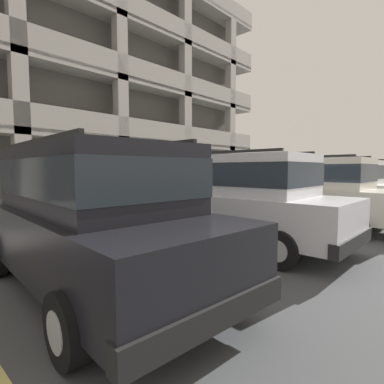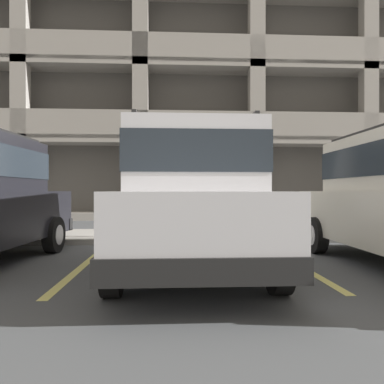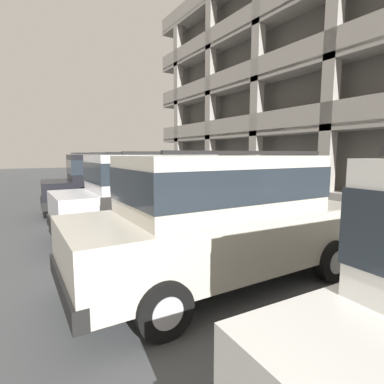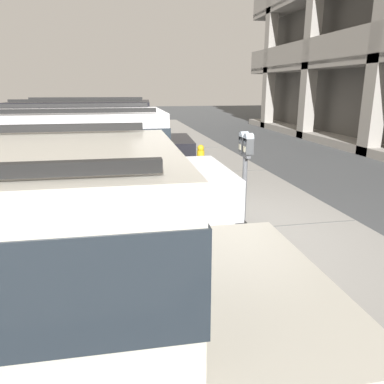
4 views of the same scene
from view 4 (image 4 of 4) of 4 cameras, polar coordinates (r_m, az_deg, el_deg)
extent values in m
cube|color=#444749|center=(5.93, 3.86, -7.41)|extent=(80.00, 80.00, 0.10)
cube|color=gray|center=(6.33, 15.39, -5.36)|extent=(40.00, 2.20, 0.12)
cube|color=#606060|center=(13.71, 0.59, 6.74)|extent=(0.03, 2.16, 0.00)
cube|color=#606060|center=(9.89, 5.26, 3.12)|extent=(0.03, 2.16, 0.00)
cube|color=#606060|center=(6.31, 15.43, -4.83)|extent=(0.03, 2.16, 0.00)
cube|color=#DBD16B|center=(10.42, -10.62, 2.90)|extent=(0.12, 4.80, 0.01)
cube|color=#DBD16B|center=(7.26, -10.26, -2.75)|extent=(0.12, 4.80, 0.01)
cube|color=#DBD16B|center=(4.28, -9.33, -16.63)|extent=(0.12, 4.80, 0.01)
cube|color=silver|center=(5.57, -18.89, -1.27)|extent=(1.85, 4.71, 0.80)
cube|color=silver|center=(5.41, -20.20, 7.04)|extent=(1.63, 2.92, 0.84)
cube|color=#232B33|center=(5.40, -20.22, 7.26)|extent=(1.65, 2.94, 0.46)
cube|color=black|center=(5.79, 4.62, -2.72)|extent=(1.88, 0.17, 0.24)
cube|color=silver|center=(5.17, 6.91, -0.86)|extent=(0.24, 0.03, 0.14)
cube|color=silver|center=(6.23, 3.75, 2.09)|extent=(0.24, 0.03, 0.14)
cylinder|color=black|center=(4.84, -2.41, -8.01)|extent=(0.20, 0.66, 0.66)
cylinder|color=#B2B2B7|center=(4.84, -2.41, -8.01)|extent=(0.22, 0.36, 0.36)
cylinder|color=black|center=(6.52, -4.77, -1.69)|extent=(0.20, 0.66, 0.66)
cylinder|color=#B2B2B7|center=(6.52, -4.77, -1.69)|extent=(0.22, 0.36, 0.36)
cube|color=black|center=(4.69, -22.02, 11.34)|extent=(0.06, 2.62, 0.05)
cube|color=black|center=(6.04, -19.62, 12.32)|extent=(0.06, 2.62, 0.05)
cube|color=black|center=(8.88, -15.48, 5.16)|extent=(2.16, 4.82, 0.80)
cube|color=black|center=(8.78, -16.20, 10.40)|extent=(1.82, 3.02, 0.84)
cube|color=#232B33|center=(8.78, -16.21, 10.54)|extent=(1.84, 3.04, 0.46)
cube|color=black|center=(8.89, -0.43, 3.91)|extent=(1.88, 0.29, 0.24)
cube|color=silver|center=(8.27, 0.37, 5.55)|extent=(0.24, 0.05, 0.14)
cube|color=silver|center=(9.39, -0.53, 6.78)|extent=(0.24, 0.05, 0.14)
cylinder|color=black|center=(7.98, -5.77, 1.56)|extent=(0.25, 0.67, 0.66)
cylinder|color=#B2B2B7|center=(7.98, -5.77, 1.56)|extent=(0.24, 0.38, 0.36)
cylinder|color=black|center=(9.74, -6.05, 4.15)|extent=(0.25, 0.67, 0.66)
cylinder|color=#B2B2B7|center=(9.74, -6.05, 4.15)|extent=(0.24, 0.38, 0.36)
cylinder|color=black|center=(8.45, -25.93, 0.81)|extent=(0.25, 0.67, 0.66)
cylinder|color=#B2B2B7|center=(8.45, -25.93, 0.81)|extent=(0.24, 0.38, 0.36)
cylinder|color=black|center=(10.12, -22.80, 3.44)|extent=(0.25, 0.67, 0.66)
cylinder|color=#B2B2B7|center=(10.12, -22.80, 3.44)|extent=(0.24, 0.38, 0.36)
cube|color=black|center=(8.07, -17.20, 13.19)|extent=(0.23, 2.62, 0.05)
cube|color=black|center=(9.43, -15.78, 13.57)|extent=(0.23, 2.62, 0.05)
cube|color=black|center=(2.97, 17.10, -23.17)|extent=(1.88, 0.19, 0.24)
cube|color=silver|center=(2.40, 25.71, -23.88)|extent=(0.24, 0.03, 0.14)
cube|color=silver|center=(3.22, 13.78, -11.94)|extent=(0.24, 0.03, 0.14)
cylinder|color=black|center=(3.52, -3.37, -17.89)|extent=(0.21, 0.66, 0.66)
cylinder|color=#B2B2B7|center=(3.52, -3.37, -17.89)|extent=(0.23, 0.37, 0.36)
cylinder|color=#595B60|center=(5.61, 7.93, -0.63)|extent=(0.07, 0.07, 1.18)
cube|color=#595B60|center=(5.47, 8.17, 5.63)|extent=(0.28, 0.06, 0.06)
cube|color=#424447|center=(5.54, 7.89, 7.24)|extent=(0.15, 0.11, 0.22)
cylinder|color=#8C99A3|center=(5.52, 7.93, 8.37)|extent=(0.15, 0.11, 0.15)
cube|color=#B7B293|center=(5.52, 7.29, 6.84)|extent=(0.08, 0.01, 0.08)
cube|color=#424447|center=(5.35, 8.58, 6.92)|extent=(0.15, 0.11, 0.22)
cylinder|color=#8C99A3|center=(5.34, 8.63, 8.08)|extent=(0.15, 0.11, 0.15)
cube|color=#B7B293|center=(5.34, 7.96, 6.50)|extent=(0.08, 0.01, 0.08)
cube|color=gray|center=(22.41, 12.16, 25.04)|extent=(0.60, 0.50, 12.00)
cylinder|color=gold|center=(9.88, 1.32, 4.79)|extent=(0.20, 0.20, 0.55)
sphere|color=gold|center=(9.82, 1.33, 6.70)|extent=(0.18, 0.18, 0.18)
cylinder|color=gold|center=(9.84, 0.47, 4.91)|extent=(0.08, 0.10, 0.08)
cylinder|color=gold|center=(9.73, 1.51, 4.78)|extent=(0.10, 0.07, 0.07)
camera|label=1|loc=(11.70, -34.45, 10.15)|focal=28.00mm
camera|label=2|loc=(8.48, -58.67, 0.37)|focal=35.00mm
camera|label=3|loc=(4.23, -121.34, -12.37)|focal=28.00mm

